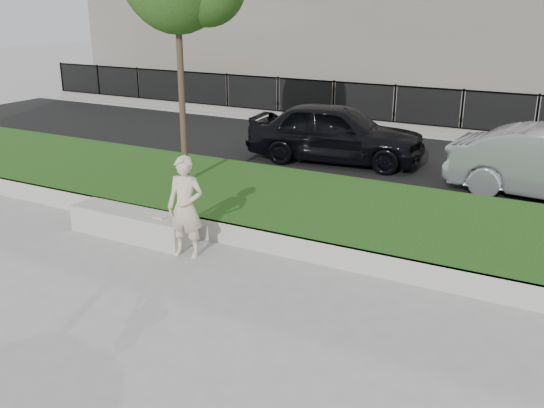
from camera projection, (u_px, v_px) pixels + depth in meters
The scene contains 10 objects.
ground at pixel (203, 266), 10.17m from camera, with size 90.00×90.00×0.00m, color gray.
grass_bank at pixel (285, 205), 12.60m from camera, with size 34.00×4.00×0.40m, color black.
grass_kerb at pixel (235, 235), 10.97m from camera, with size 34.00×0.08×0.40m, color #A8A59D.
street at pixel (374, 156), 17.23m from camera, with size 34.00×7.00×0.04m, color black.
far_pavement at pixel (419, 127), 20.95m from camera, with size 34.00×3.00×0.12m, color gray.
iron_fence at pixel (411, 118), 19.97m from camera, with size 32.00×0.30×1.50m.
stone_bench at pixel (131, 224), 11.36m from camera, with size 2.50×0.62×0.51m, color #A8A59D.
man at pixel (185, 207), 10.32m from camera, with size 0.65×0.43×1.78m, color beige.
book at pixel (160, 217), 10.93m from camera, with size 0.22×0.16×0.03m, color beige.
car_dark at pixel (336, 132), 16.36m from camera, with size 1.91×4.76×1.62m, color black.
Camera 1 is at (5.49, -7.60, 4.24)m, focal length 40.00 mm.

